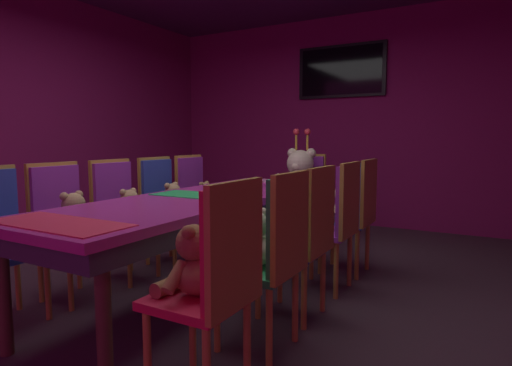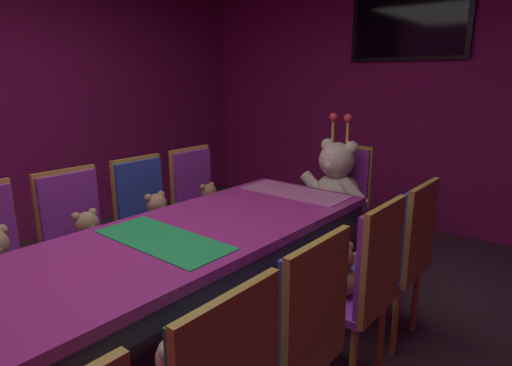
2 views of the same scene
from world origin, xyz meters
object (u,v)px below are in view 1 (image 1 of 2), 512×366
object	(u,v)px
teddy_left_3	(173,201)
chair_right_1	(277,244)
chair_right_2	(309,228)
teddy_right_2	(289,228)
king_teddy_bear	(300,179)
chair_left_1	(61,216)
throne_chair	(306,188)
teddy_left_2	(130,209)
chair_right_3	(339,214)
teddy_right_4	(343,204)
teddy_right_1	(254,242)
chair_left_4	(195,192)
chair_left_3	(161,199)
teddy_right_3	(321,215)
wall_tv	(341,71)
teddy_left_4	(206,196)
teddy_right_0	(193,264)
chair_right_0	(221,270)
chair_left_2	(118,206)
chair_right_4	(359,205)
teddy_left_1	(75,218)
banquet_table	(203,207)

from	to	relation	value
teddy_left_3	chair_right_1	world-z (taller)	chair_right_1
chair_right_2	teddy_right_2	bearing A→B (deg)	-0.00
king_teddy_bear	chair_left_1	bearing A→B (deg)	-20.61
chair_left_1	throne_chair	xyz separation A→B (m)	(0.87, 2.48, 0.00)
teddy_left_2	chair_right_3	distance (m)	1.67
teddy_right_4	king_teddy_bear	xyz separation A→B (m)	(-0.72, 0.74, 0.12)
chair_right_3	teddy_right_1	bearing A→B (deg)	82.77
chair_left_4	chair_right_2	bearing A→B (deg)	-31.76
chair_left_3	chair_left_4	distance (m)	0.53
teddy_right_3	wall_tv	xyz separation A→B (m)	(-0.72, 2.56, 1.47)
teddy_right_4	throne_chair	bearing A→B (deg)	-51.21
teddy_left_4	teddy_right_0	xyz separation A→B (m)	(1.44, -2.07, 0.03)
chair_right_0	throne_chair	bearing A→B (deg)	-73.90
teddy_right_2	king_teddy_bear	distance (m)	1.94
throne_chair	wall_tv	xyz separation A→B (m)	(0.00, 1.17, 1.45)
chair_left_2	chair_right_3	bearing A→B (deg)	18.32
teddy_left_3	teddy_right_0	xyz separation A→B (m)	(1.42, -1.54, 0.01)
chair_right_4	wall_tv	bearing A→B (deg)	-67.18
teddy_right_0	throne_chair	bearing A→B (deg)	-76.55
teddy_right_0	king_teddy_bear	size ratio (longest dim) A/B	0.43
chair_right_0	wall_tv	distance (m)	4.47
chair_right_3	teddy_right_4	distance (m)	0.51
teddy_right_0	chair_right_1	world-z (taller)	chair_right_1
chair_left_2	chair_left_3	bearing A→B (deg)	89.97
teddy_right_3	throne_chair	world-z (taller)	throne_chair
teddy_left_1	teddy_right_1	bearing A→B (deg)	1.02
chair_left_3	chair_right_4	xyz separation A→B (m)	(1.73, 0.53, 0.00)
teddy_left_2	teddy_left_3	xyz separation A→B (m)	(0.00, 0.53, 0.00)
chair_left_1	king_teddy_bear	bearing A→B (deg)	69.39
banquet_table	chair_left_2	xyz separation A→B (m)	(-0.86, -0.02, -0.06)
banquet_table	teddy_left_2	xyz separation A→B (m)	(-0.71, -0.02, -0.07)
teddy_left_1	teddy_right_3	world-z (taller)	teddy_left_1
banquet_table	chair_left_1	size ratio (longest dim) A/B	2.84
teddy_left_3	chair_right_1	size ratio (longest dim) A/B	0.32
chair_left_2	wall_tv	size ratio (longest dim) A/B	0.83
teddy_right_0	chair_right_3	xyz separation A→B (m)	(0.15, 1.58, -0.00)
chair_right_1	chair_right_0	bearing A→B (deg)	88.52
teddy_left_2	chair_right_2	xyz separation A→B (m)	(1.57, -0.01, 0.01)
teddy_right_1	teddy_right_3	bearing A→B (deg)	-89.56
chair_left_3	teddy_right_4	xyz separation A→B (m)	(1.58, 0.53, -0.00)
chair_right_4	wall_tv	xyz separation A→B (m)	(-0.87, 2.07, 1.45)
chair_left_4	teddy_right_2	size ratio (longest dim) A/B	3.34
chair_left_1	chair_right_4	bearing A→B (deg)	42.21
teddy_left_2	chair_left_2	bearing A→B (deg)	180.00
teddy_right_0	chair_right_0	bearing A→B (deg)	-180.00
king_teddy_bear	wall_tv	size ratio (longest dim) A/B	0.68
teddy_right_4	teddy_left_3	bearing A→B (deg)	20.21
banquet_table	teddy_right_3	world-z (taller)	banquet_table
chair_left_2	chair_right_2	distance (m)	1.71
teddy_left_3	banquet_table	bearing A→B (deg)	-35.59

